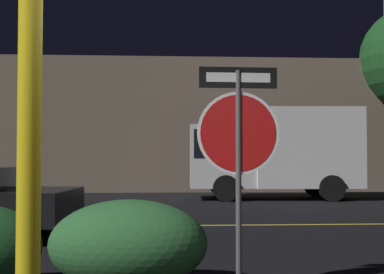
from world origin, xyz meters
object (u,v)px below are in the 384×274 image
object	(u,v)px
stop_sign	(238,135)
yellow_pole_left	(30,102)
delivery_truck	(273,151)
hedge_bush_3	(128,244)

from	to	relation	value
stop_sign	yellow_pole_left	world-z (taller)	yellow_pole_left
stop_sign	delivery_truck	xyz separation A→B (m)	(2.98, 12.34, -0.05)
stop_sign	hedge_bush_3	xyz separation A→B (m)	(-1.16, 0.37, -1.19)
yellow_pole_left	delivery_truck	size ratio (longest dim) A/B	0.63
yellow_pole_left	delivery_truck	xyz separation A→B (m)	(4.60, 14.57, -0.16)
yellow_pole_left	hedge_bush_3	size ratio (longest dim) A/B	2.06
stop_sign	delivery_truck	size ratio (longest dim) A/B	0.42
stop_sign	yellow_pole_left	size ratio (longest dim) A/B	0.67
stop_sign	delivery_truck	world-z (taller)	delivery_truck
stop_sign	hedge_bush_3	bearing A→B (deg)	160.12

